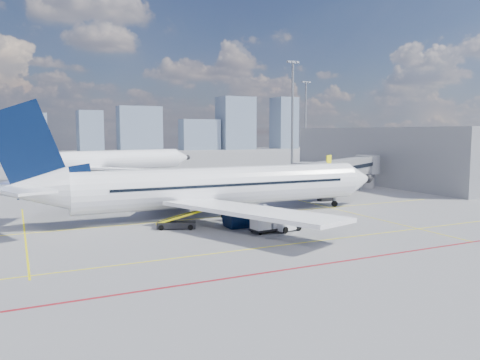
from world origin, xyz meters
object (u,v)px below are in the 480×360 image
object	(u,v)px
ramp_worker	(312,220)
belt_loader	(178,223)
main_aircraft	(209,188)
second_aircraft	(99,161)
cargo_dolly	(268,221)
baggage_tug	(286,222)

from	to	relation	value
ramp_worker	belt_loader	bearing A→B (deg)	99.31
ramp_worker	main_aircraft	bearing A→B (deg)	67.29
main_aircraft	second_aircraft	world-z (taller)	main_aircraft
second_aircraft	belt_loader	distance (m)	57.30
belt_loader	cargo_dolly	bearing A→B (deg)	-12.91
second_aircraft	main_aircraft	bearing A→B (deg)	-98.54
second_aircraft	baggage_tug	world-z (taller)	second_aircraft
main_aircraft	ramp_worker	size ratio (longest dim) A/B	27.79
belt_loader	baggage_tug	bearing A→B (deg)	-9.00
main_aircraft	cargo_dolly	world-z (taller)	main_aircraft
baggage_tug	belt_loader	world-z (taller)	belt_loader
baggage_tug	ramp_worker	distance (m)	3.06
second_aircraft	belt_loader	xyz separation A→B (m)	(-1.86, -57.21, -2.67)
main_aircraft	baggage_tug	size ratio (longest dim) A/B	15.73
belt_loader	main_aircraft	bearing A→B (deg)	64.56
second_aircraft	ramp_worker	distance (m)	63.29
second_aircraft	ramp_worker	xyz separation A→B (m)	(9.96, -62.45, -2.43)
baggage_tug	cargo_dolly	xyz separation A→B (m)	(-1.70, 0.35, 0.18)
belt_loader	ramp_worker	world-z (taller)	belt_loader
baggage_tug	belt_loader	size ratio (longest dim) A/B	0.54
main_aircraft	ramp_worker	distance (m)	12.15
belt_loader	ramp_worker	bearing A→B (deg)	-1.22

